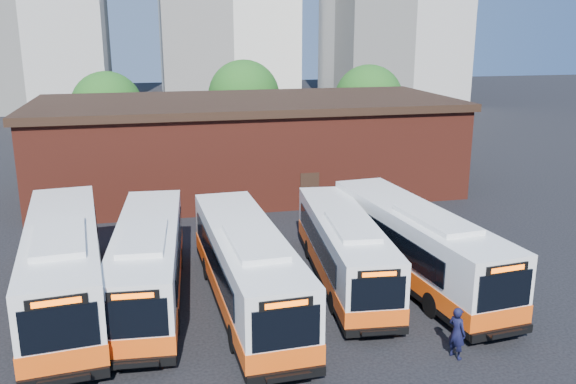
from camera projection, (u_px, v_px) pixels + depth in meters
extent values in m
plane|color=black|center=(326.00, 312.00, 24.74)|extent=(220.00, 220.00, 0.00)
cube|color=white|center=(64.00, 263.00, 24.75)|extent=(4.06, 13.14, 3.07)
cube|color=#FF5610|center=(66.00, 283.00, 24.98)|extent=(4.12, 13.20, 0.75)
cube|color=black|center=(67.00, 295.00, 25.12)|extent=(4.11, 13.19, 0.27)
cube|color=black|center=(59.00, 329.00, 18.73)|extent=(2.33, 0.30, 1.45)
cube|color=black|center=(56.00, 302.00, 18.49)|extent=(1.83, 0.25, 0.34)
cube|color=#FF5905|center=(56.00, 303.00, 18.45)|extent=(1.45, 0.17, 0.19)
cube|color=black|center=(65.00, 379.00, 19.13)|extent=(2.75, 0.43, 0.34)
cube|color=black|center=(64.00, 380.00, 18.87)|extent=(1.60, 0.57, 0.06)
cube|color=black|center=(64.00, 381.00, 18.67)|extent=(1.56, 0.20, 0.19)
cube|color=black|center=(27.00, 256.00, 24.63)|extent=(1.09, 10.04, 1.13)
cube|color=black|center=(99.00, 249.00, 25.50)|extent=(1.09, 10.04, 1.13)
cube|color=white|center=(59.00, 237.00, 22.84)|extent=(2.32, 4.69, 0.24)
cylinder|color=black|center=(28.00, 340.00, 21.38)|extent=(0.45, 1.11, 1.08)
cylinder|color=black|center=(102.00, 330.00, 22.15)|extent=(0.45, 1.11, 1.08)
cylinder|color=black|center=(39.00, 267.00, 27.88)|extent=(0.45, 1.11, 1.08)
cylinder|color=black|center=(96.00, 261.00, 28.65)|extent=(0.45, 1.11, 1.08)
cube|color=white|center=(148.00, 260.00, 25.51)|extent=(3.39, 12.02, 2.82)
cube|color=#FF5610|center=(149.00, 278.00, 25.72)|extent=(3.44, 12.08, 0.69)
cube|color=black|center=(150.00, 289.00, 25.85)|extent=(3.43, 12.07, 0.25)
cube|color=black|center=(134.00, 319.00, 19.74)|extent=(2.14, 0.22, 1.34)
cube|color=black|center=(133.00, 296.00, 19.52)|extent=(1.68, 0.18, 0.32)
cube|color=#FF5905|center=(133.00, 296.00, 19.48)|extent=(1.33, 0.12, 0.18)
cube|color=black|center=(137.00, 363.00, 20.10)|extent=(2.53, 0.32, 0.32)
cube|color=black|center=(137.00, 364.00, 19.86)|extent=(1.46, 0.48, 0.06)
cube|color=black|center=(136.00, 365.00, 19.67)|extent=(1.43, 0.15, 0.18)
cube|color=black|center=(117.00, 252.00, 25.63)|extent=(0.73, 9.24, 1.04)
cube|color=black|center=(179.00, 249.00, 26.00)|extent=(0.73, 9.24, 1.04)
cube|color=white|center=(143.00, 237.00, 23.69)|extent=(2.02, 4.27, 0.22)
cylinder|color=black|center=(112.00, 327.00, 22.46)|extent=(0.39, 1.01, 0.99)
cylinder|color=black|center=(175.00, 322.00, 22.79)|extent=(0.39, 1.01, 0.99)
cylinder|color=black|center=(130.00, 262.00, 28.69)|extent=(0.39, 1.01, 0.99)
cylinder|color=black|center=(179.00, 259.00, 29.02)|extent=(0.39, 1.01, 0.99)
cube|color=white|center=(247.00, 265.00, 24.77)|extent=(3.14, 12.32, 2.90)
cube|color=#FF5610|center=(247.00, 284.00, 24.99)|extent=(3.19, 12.38, 0.71)
cube|color=black|center=(247.00, 296.00, 25.12)|extent=(3.18, 12.37, 0.25)
cube|color=black|center=(286.00, 329.00, 18.98)|extent=(2.21, 0.16, 1.37)
cube|color=black|center=(286.00, 304.00, 18.75)|extent=(1.73, 0.14, 0.33)
cube|color=#FF5905|center=(287.00, 304.00, 18.71)|extent=(1.37, 0.08, 0.18)
cube|color=black|center=(287.00, 376.00, 19.35)|extent=(2.60, 0.26, 0.33)
cube|color=black|center=(289.00, 377.00, 19.10)|extent=(1.49, 0.45, 0.06)
cube|color=black|center=(290.00, 378.00, 18.91)|extent=(1.48, 0.11, 0.18)
cube|color=black|center=(213.00, 258.00, 24.73)|extent=(0.47, 9.52, 1.07)
cube|color=black|center=(276.00, 252.00, 25.41)|extent=(0.47, 9.52, 1.07)
cube|color=white|center=(254.00, 242.00, 22.94)|extent=(1.95, 4.35, 0.22)
cylinder|color=black|center=(235.00, 338.00, 21.58)|extent=(0.37, 1.03, 1.02)
cylinder|color=black|center=(298.00, 330.00, 22.18)|extent=(0.37, 1.03, 1.02)
cylinder|color=black|center=(208.00, 268.00, 27.84)|extent=(0.37, 1.03, 1.02)
cylinder|color=black|center=(258.00, 263.00, 28.44)|extent=(0.37, 1.03, 1.02)
cube|color=white|center=(344.00, 247.00, 27.32)|extent=(3.38, 11.32, 2.65)
cube|color=#FF5610|center=(344.00, 263.00, 27.52)|extent=(3.43, 11.37, 0.65)
cube|color=black|center=(343.00, 272.00, 27.64)|extent=(3.42, 11.36, 0.23)
cube|color=black|center=(378.00, 294.00, 21.89)|extent=(2.01, 0.24, 1.25)
cube|color=black|center=(379.00, 274.00, 21.68)|extent=(1.58, 0.20, 0.30)
cube|color=#FF5905|center=(379.00, 274.00, 21.65)|extent=(1.25, 0.13, 0.17)
cube|color=black|center=(377.00, 332.00, 22.23)|extent=(2.37, 0.35, 0.30)
cube|color=black|center=(379.00, 332.00, 22.00)|extent=(1.37, 0.47, 0.06)
cube|color=black|center=(380.00, 333.00, 21.82)|extent=(1.35, 0.16, 0.17)
cube|color=black|center=(316.00, 240.00, 27.46)|extent=(0.84, 8.67, 0.98)
cube|color=black|center=(368.00, 237.00, 27.76)|extent=(0.84, 8.67, 0.98)
cube|color=white|center=(352.00, 226.00, 25.62)|extent=(1.96, 4.03, 0.20)
cylinder|color=black|center=(334.00, 303.00, 24.47)|extent=(0.38, 0.95, 0.93)
cylinder|color=black|center=(386.00, 300.00, 24.74)|extent=(0.38, 0.95, 0.93)
cylinder|color=black|center=(309.00, 249.00, 30.34)|extent=(0.38, 0.95, 0.93)
cylinder|color=black|center=(351.00, 247.00, 30.61)|extent=(0.38, 0.95, 0.93)
cube|color=white|center=(416.00, 242.00, 27.39)|extent=(3.87, 12.51, 2.92)
cube|color=#FF5610|center=(415.00, 260.00, 27.61)|extent=(3.92, 12.57, 0.72)
cube|color=black|center=(414.00, 270.00, 27.75)|extent=(3.91, 12.56, 0.26)
cube|color=black|center=(505.00, 291.00, 21.67)|extent=(2.22, 0.29, 1.38)
cube|color=black|center=(507.00, 269.00, 21.43)|extent=(1.74, 0.24, 0.33)
cube|color=#FF5905|center=(508.00, 269.00, 21.40)|extent=(1.38, 0.16, 0.18)
cube|color=black|center=(502.00, 333.00, 22.04)|extent=(2.62, 0.41, 0.33)
cube|color=black|center=(506.00, 334.00, 21.80)|extent=(1.52, 0.54, 0.06)
cube|color=black|center=(510.00, 334.00, 21.61)|extent=(1.48, 0.19, 0.18)
cube|color=black|center=(385.00, 237.00, 27.28)|extent=(1.04, 9.55, 1.08)
cube|color=black|center=(437.00, 230.00, 28.11)|extent=(1.04, 9.55, 1.08)
cube|color=white|center=(436.00, 219.00, 25.58)|extent=(2.21, 4.47, 0.23)
cylinder|color=black|center=(432.00, 305.00, 24.18)|extent=(0.43, 1.05, 1.03)
cylinder|color=black|center=(483.00, 297.00, 24.91)|extent=(0.43, 1.05, 1.03)
cylinder|color=black|center=(359.00, 248.00, 30.37)|extent=(0.43, 1.05, 1.03)
cylinder|color=black|center=(402.00, 243.00, 31.10)|extent=(0.43, 1.05, 1.03)
imported|color=black|center=(457.00, 333.00, 21.08)|extent=(0.69, 0.81, 1.89)
cube|color=maroon|center=(247.00, 147.00, 42.78)|extent=(28.00, 12.00, 6.00)
cube|color=black|center=(246.00, 103.00, 41.95)|extent=(28.60, 12.60, 0.50)
cube|color=black|center=(310.00, 192.00, 38.21)|extent=(1.20, 0.08, 2.40)
cylinder|color=#382314|center=(110.00, 145.00, 52.37)|extent=(0.36, 0.36, 2.70)
sphere|color=#205317|center=(107.00, 107.00, 51.50)|extent=(6.00, 6.00, 6.00)
cylinder|color=#382314|center=(245.00, 135.00, 56.78)|extent=(0.36, 0.36, 2.95)
sphere|color=#205317|center=(244.00, 96.00, 55.84)|extent=(6.56, 6.56, 6.56)
cylinder|color=#382314|center=(367.00, 136.00, 56.33)|extent=(0.36, 0.36, 2.81)
sphere|color=#205317|center=(368.00, 99.00, 55.43)|extent=(6.24, 6.24, 6.24)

